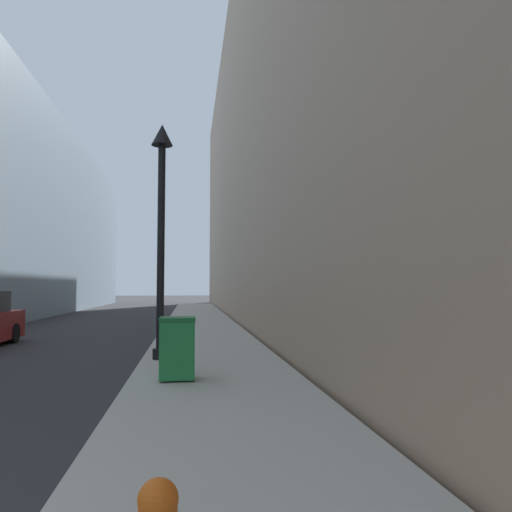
# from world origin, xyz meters

# --- Properties ---
(sidewalk_right) EXTENTS (3.26, 60.00, 0.16)m
(sidewalk_right) POSITION_xyz_m (4.85, 18.00, 0.08)
(sidewalk_right) COLOR #ADA89E
(sidewalk_right) RESTS_ON ground
(building_right_stone) EXTENTS (12.00, 60.00, 19.63)m
(building_right_stone) POSITION_xyz_m (12.58, 26.00, 9.82)
(building_right_stone) COLOR #9E7F66
(building_right_stone) RESTS_ON ground
(trash_bin) EXTENTS (0.65, 0.60, 1.14)m
(trash_bin) POSITION_xyz_m (4.11, 7.21, 0.74)
(trash_bin) COLOR #1E7538
(trash_bin) RESTS_ON sidewalk_right
(lamppost) EXTENTS (0.51, 0.51, 5.59)m
(lamppost) POSITION_xyz_m (3.63, 9.89, 3.66)
(lamppost) COLOR black
(lamppost) RESTS_ON sidewalk_right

